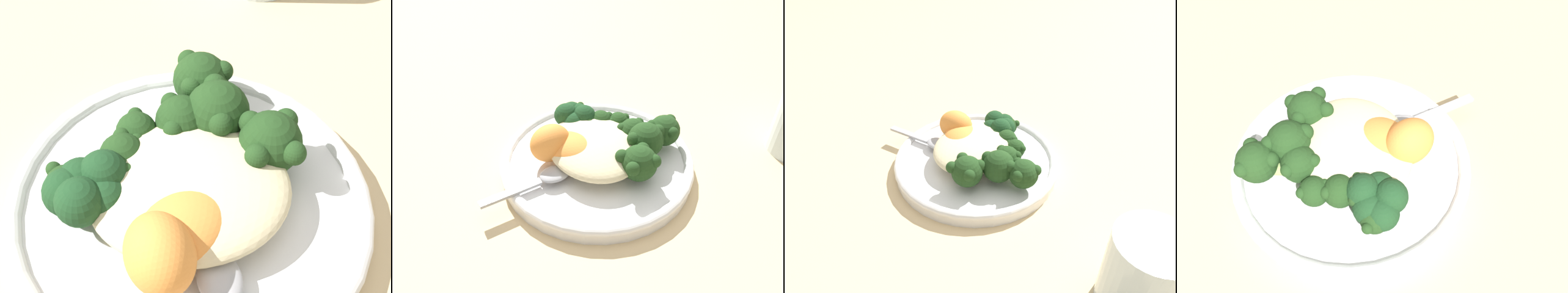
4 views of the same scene
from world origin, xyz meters
The scene contains 15 objects.
ground_plane centered at (0.00, 0.00, 0.00)m, with size 4.00×4.00×0.00m, color #D6B784.
plate centered at (0.00, 0.01, 0.01)m, with size 0.24×0.24×0.02m.
quinoa_mound centered at (0.00, 0.01, 0.04)m, with size 0.13×0.11×0.03m, color beige.
broccoli_stalk_0 centered at (-0.05, -0.01, 0.04)m, with size 0.11×0.07×0.04m.
broccoli_stalk_1 centered at (-0.02, -0.04, 0.04)m, with size 0.07×0.11×0.04m.
broccoli_stalk_2 centered at (-0.01, -0.06, 0.04)m, with size 0.06×0.13×0.04m.
broccoli_stalk_3 centered at (0.00, -0.03, 0.04)m, with size 0.04×0.10×0.04m.
broccoli_stalk_4 centered at (0.02, -0.02, 0.03)m, with size 0.05×0.09×0.03m.
broccoli_stalk_5 centered at (0.03, -0.01, 0.04)m, with size 0.07×0.08×0.03m.
broccoli_stalk_6 centered at (0.04, 0.01, 0.04)m, with size 0.08×0.05×0.03m.
broccoli_stalk_7 centered at (0.06, 0.00, 0.03)m, with size 0.09×0.04×0.03m.
sweet_potato_chunk_0 centered at (0.01, 0.04, 0.04)m, with size 0.07×0.05×0.03m, color orange.
sweet_potato_chunk_1 centered at (0.02, 0.06, 0.04)m, with size 0.05×0.04×0.05m, color orange.
kale_tuft centered at (0.06, 0.01, 0.04)m, with size 0.05×0.06×0.04m.
spoon centered at (-0.01, 0.08, 0.03)m, with size 0.03×0.11×0.01m.
Camera 4 is at (0.20, -0.06, 0.33)m, focal length 35.00 mm.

